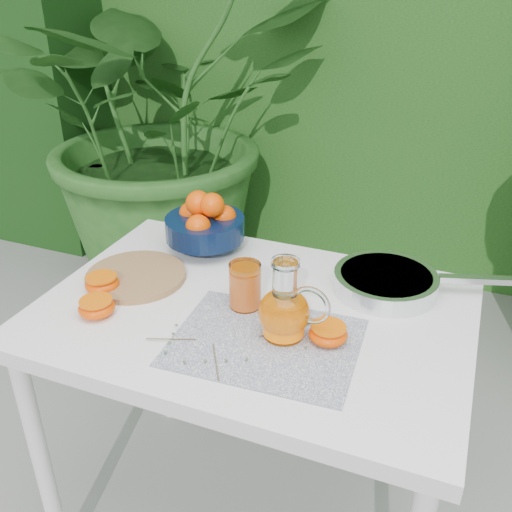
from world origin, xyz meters
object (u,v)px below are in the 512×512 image
at_px(white_table, 253,337).
at_px(juice_pitcher, 285,310).
at_px(saute_pan, 387,281).
at_px(cutting_board, 136,276).
at_px(fruit_bowl, 205,223).

relative_size(white_table, juice_pitcher, 5.43).
bearing_deg(saute_pan, white_table, -144.15).
relative_size(white_table, saute_pan, 2.14).
xyz_separation_m(cutting_board, juice_pitcher, (0.44, -0.09, 0.06)).
height_order(white_table, juice_pitcher, juice_pitcher).
bearing_deg(cutting_board, saute_pan, 16.84).
xyz_separation_m(juice_pitcher, saute_pan, (0.17, 0.28, -0.04)).
bearing_deg(white_table, juice_pitcher, -35.98).
relative_size(white_table, cutting_board, 3.92).
xyz_separation_m(white_table, fruit_bowl, (-0.24, 0.24, 0.16)).
relative_size(juice_pitcher, saute_pan, 0.39).
distance_m(fruit_bowl, juice_pitcher, 0.47).
distance_m(white_table, juice_pitcher, 0.20).
distance_m(white_table, saute_pan, 0.36).
bearing_deg(cutting_board, white_table, -2.78).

